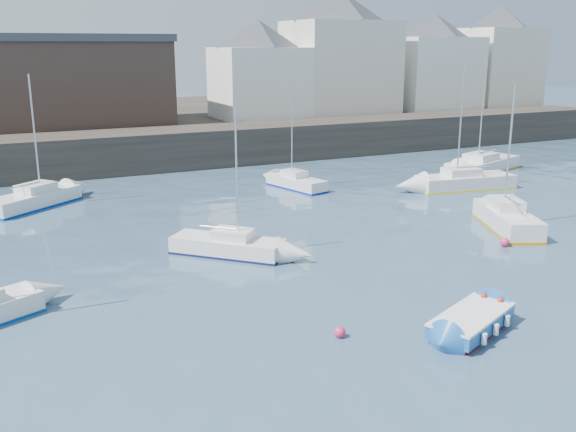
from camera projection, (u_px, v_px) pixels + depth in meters
name	position (u px, v px, depth m)	size (l,w,h in m)	color
water	(444.00, 345.00, 21.10)	(220.00, 220.00, 0.00)	#2D4760
quay_wall	(165.00, 149.00, 51.25)	(90.00, 5.00, 3.00)	#28231E
land_strip	(120.00, 125.00, 66.98)	(90.00, 32.00, 2.80)	#28231E
bldg_east_a	(340.00, 52.00, 63.74)	(13.36, 13.36, 11.80)	beige
bldg_east_b	(432.00, 61.00, 68.11)	(11.88, 11.88, 9.95)	white
bldg_east_c	(498.00, 55.00, 71.70)	(11.14, 11.14, 10.95)	beige
bldg_east_d	(259.00, 69.00, 59.95)	(11.14, 11.14, 8.95)	white
warehouse	(68.00, 80.00, 54.42)	(16.40, 10.40, 7.60)	#3D2D26
blue_dinghy	(471.00, 322.00, 21.97)	(4.03, 2.96, 0.71)	maroon
sailboat_b	(228.00, 245.00, 30.08)	(5.04, 5.00, 6.93)	silver
sailboat_c	(507.00, 218.00, 34.26)	(3.97, 6.07, 7.65)	silver
sailboat_d	(465.00, 181.00, 43.86)	(7.03, 3.21, 8.64)	silver
sailboat_f	(296.00, 182.00, 43.99)	(2.74, 5.08, 6.30)	silver
sailboat_g	(482.00, 165.00, 49.80)	(7.80, 4.67, 9.41)	silver
sailboat_h	(34.00, 199.00, 38.85)	(6.05, 5.34, 7.91)	silver
buoy_near	(340.00, 337.00, 21.68)	(0.39, 0.39, 0.39)	#D62659
buoy_mid	(504.00, 246.00, 31.42)	(0.45, 0.45, 0.45)	#D62659
buoy_far	(236.00, 237.00, 32.91)	(0.42, 0.42, 0.42)	#D62659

